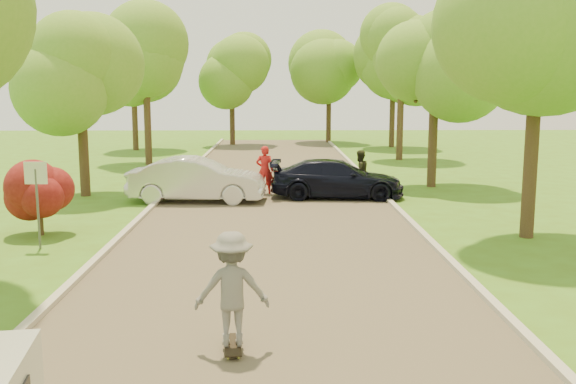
{
  "coord_description": "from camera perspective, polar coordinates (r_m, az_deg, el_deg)",
  "views": [
    {
      "loc": [
        0.08,
        -11.66,
        3.94
      ],
      "look_at": [
        0.39,
        4.68,
        1.3
      ],
      "focal_mm": 40.0,
      "sensor_mm": 36.0,
      "label": 1
    }
  ],
  "objects": [
    {
      "name": "ground",
      "position": [
        12.31,
        -1.44,
        -9.49
      ],
      "size": [
        100.0,
        100.0,
        0.0
      ],
      "primitive_type": "plane",
      "color": "#446B19",
      "rests_on": "ground"
    },
    {
      "name": "road",
      "position": [
        20.05,
        -1.31,
        -2.15
      ],
      "size": [
        8.0,
        60.0,
        0.01
      ],
      "primitive_type": "cube",
      "color": "#4C4438",
      "rests_on": "ground"
    },
    {
      "name": "curb_left",
      "position": [
        20.46,
        -12.73,
        -1.98
      ],
      "size": [
        0.18,
        60.0,
        0.12
      ],
      "primitive_type": "cube",
      "color": "#B2AD9E",
      "rests_on": "ground"
    },
    {
      "name": "curb_right",
      "position": [
        20.43,
        10.13,
        -1.92
      ],
      "size": [
        0.18,
        60.0,
        0.12
      ],
      "primitive_type": "cube",
      "color": "#B2AD9E",
      "rests_on": "ground"
    },
    {
      "name": "street_sign",
      "position": [
        16.9,
        -21.46,
        0.45
      ],
      "size": [
        0.55,
        0.06,
        2.17
      ],
      "color": "#59595E",
      "rests_on": "ground"
    },
    {
      "name": "red_shrub",
      "position": [
        18.53,
        -21.23,
        -0.27
      ],
      "size": [
        1.7,
        1.7,
        1.95
      ],
      "color": "#382619",
      "rests_on": "ground"
    },
    {
      "name": "tree_l_midb",
      "position": [
        24.65,
        -17.63,
        10.25
      ],
      "size": [
        4.3,
        4.2,
        6.62
      ],
      "color": "#382619",
      "rests_on": "ground"
    },
    {
      "name": "tree_l_far",
      "position": [
        34.31,
        -12.21,
        11.52
      ],
      "size": [
        4.92,
        4.8,
        7.79
      ],
      "color": "#382619",
      "rests_on": "ground"
    },
    {
      "name": "tree_r_mida",
      "position": [
        18.12,
        22.08,
        13.58
      ],
      "size": [
        5.13,
        5.0,
        7.95
      ],
      "color": "#382619",
      "rests_on": "ground"
    },
    {
      "name": "tree_r_midb",
      "position": [
        26.49,
        13.39,
        10.96
      ],
      "size": [
        4.51,
        4.4,
        7.01
      ],
      "color": "#382619",
      "rests_on": "ground"
    },
    {
      "name": "tree_r_far",
      "position": [
        36.42,
        10.46,
        12.0
      ],
      "size": [
        5.33,
        5.2,
        8.34
      ],
      "color": "#382619",
      "rests_on": "ground"
    },
    {
      "name": "tree_bg_a",
      "position": [
        42.62,
        -13.33,
        10.78
      ],
      "size": [
        5.12,
        5.0,
        7.72
      ],
      "color": "#382619",
      "rests_on": "ground"
    },
    {
      "name": "tree_bg_b",
      "position": [
        44.44,
        9.65,
        11.1
      ],
      "size": [
        5.12,
        5.0,
        7.95
      ],
      "color": "#382619",
      "rests_on": "ground"
    },
    {
      "name": "tree_bg_c",
      "position": [
        45.76,
        -4.76,
        10.49
      ],
      "size": [
        4.92,
        4.8,
        7.33
      ],
      "color": "#382619",
      "rests_on": "ground"
    },
    {
      "name": "tree_bg_d",
      "position": [
        47.86,
        3.94,
        10.79
      ],
      "size": [
        5.12,
        5.0,
        7.72
      ],
      "color": "#382619",
      "rests_on": "ground"
    },
    {
      "name": "silver_sedan",
      "position": [
        22.7,
        -8.09,
        1.09
      ],
      "size": [
        4.83,
        1.92,
        1.56
      ],
      "primitive_type": "imported",
      "rotation": [
        0.0,
        0.0,
        1.52
      ],
      "color": "silver",
      "rests_on": "ground"
    },
    {
      "name": "dark_sedan",
      "position": [
        23.37,
        4.36,
        1.18
      ],
      "size": [
        4.94,
        2.28,
        1.4
      ],
      "primitive_type": "imported",
      "rotation": [
        0.0,
        0.0,
        1.5
      ],
      "color": "black",
      "rests_on": "ground"
    },
    {
      "name": "longboard",
      "position": [
        10.02,
        -4.93,
        -13.39
      ],
      "size": [
        0.33,
        0.91,
        0.1
      ],
      "rotation": [
        0.0,
        0.0,
        3.23
      ],
      "color": "black",
      "rests_on": "ground"
    },
    {
      "name": "skateboarder",
      "position": [
        9.72,
        -5.01,
        -8.56
      ],
      "size": [
        1.18,
        0.74,
        1.74
      ],
      "primitive_type": "imported",
      "rotation": [
        0.0,
        0.0,
        3.23
      ],
      "color": "slate",
      "rests_on": "longboard"
    },
    {
      "name": "person_striped",
      "position": [
        24.17,
        -2.08,
        1.97
      ],
      "size": [
        0.69,
        0.48,
        1.82
      ],
      "primitive_type": "imported",
      "rotation": [
        0.0,
        0.0,
        3.07
      ],
      "color": "red",
      "rests_on": "ground"
    },
    {
      "name": "person_olive",
      "position": [
        24.55,
        6.38,
        1.81
      ],
      "size": [
        1.01,
        0.96,
        1.64
      ],
      "primitive_type": "imported",
      "rotation": [
        0.0,
        0.0,
        3.72
      ],
      "color": "#2B2E1B",
      "rests_on": "ground"
    }
  ]
}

